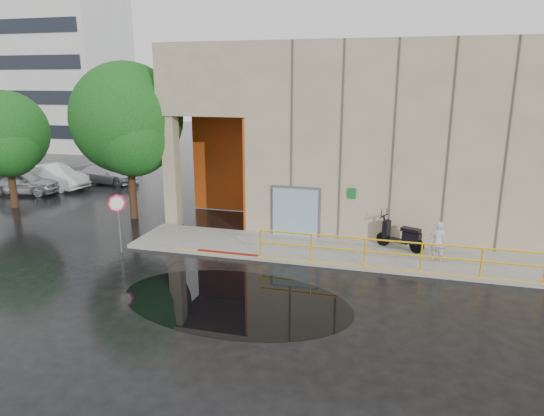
% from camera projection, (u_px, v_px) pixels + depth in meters
% --- Properties ---
extents(ground, '(120.00, 120.00, 0.00)m').
position_uv_depth(ground, '(247.00, 296.00, 14.98)').
color(ground, black).
rests_on(ground, ground).
extents(sidewalk, '(20.00, 3.00, 0.15)m').
position_uv_depth(sidewalk, '(386.00, 257.00, 18.16)').
color(sidewalk, gray).
rests_on(sidewalk, ground).
extents(building, '(20.00, 10.17, 8.00)m').
position_uv_depth(building, '(420.00, 130.00, 22.88)').
color(building, gray).
rests_on(building, ground).
extents(guardrail, '(9.56, 0.06, 1.03)m').
position_uv_depth(guardrail, '(393.00, 254.00, 16.68)').
color(guardrail, '#ECAD0C').
rests_on(guardrail, sidewalk).
extents(distant_building, '(12.00, 8.08, 15.00)m').
position_uv_depth(distant_building, '(57.00, 69.00, 46.23)').
color(distant_building, silver).
rests_on(distant_building, ground).
extents(person, '(0.58, 0.42, 1.49)m').
position_uv_depth(person, '(438.00, 241.00, 17.32)').
color(person, '#B5B5BA').
rests_on(person, sidewalk).
extents(scooter, '(1.96, 1.31, 1.48)m').
position_uv_depth(scooter, '(401.00, 228.00, 18.52)').
color(scooter, black).
rests_on(scooter, sidewalk).
extents(stop_sign, '(0.51, 0.54, 2.34)m').
position_uv_depth(stop_sign, '(118.00, 210.00, 18.34)').
color(stop_sign, slate).
rests_on(stop_sign, ground).
extents(red_curb, '(2.40, 0.20, 0.18)m').
position_uv_depth(red_curb, '(227.00, 255.00, 18.30)').
color(red_curb, maroon).
rests_on(red_curb, ground).
extents(puddle, '(7.62, 5.08, 0.01)m').
position_uv_depth(puddle, '(235.00, 301.00, 14.70)').
color(puddle, black).
rests_on(puddle, ground).
extents(car_a, '(4.44, 2.41, 1.43)m').
position_uv_depth(car_a, '(22.00, 182.00, 28.30)').
color(car_a, '#AAACB0').
rests_on(car_a, ground).
extents(car_b, '(4.74, 2.40, 1.49)m').
position_uv_depth(car_b, '(54.00, 177.00, 29.71)').
color(car_b, silver).
rests_on(car_b, ground).
extents(car_c, '(4.22, 1.93, 1.20)m').
position_uv_depth(car_c, '(108.00, 174.00, 31.31)').
color(car_c, silver).
rests_on(car_c, ground).
extents(tree_near, '(5.14, 5.14, 7.35)m').
position_uv_depth(tree_near, '(129.00, 123.00, 22.19)').
color(tree_near, black).
rests_on(tree_near, ground).
extents(tree_far, '(4.27, 4.27, 6.03)m').
position_uv_depth(tree_far, '(6.00, 137.00, 24.41)').
color(tree_far, black).
rests_on(tree_far, ground).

